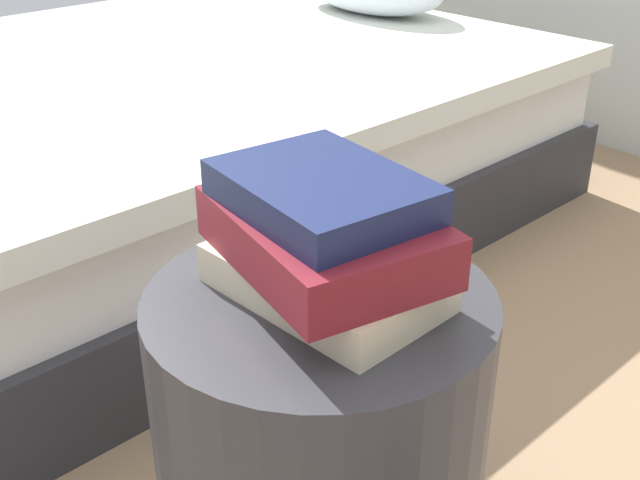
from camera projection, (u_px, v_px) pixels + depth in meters
The scene contains 5 objects.
bed at pixel (175, 136), 2.24m from camera, with size 1.64×2.09×0.62m.
side_table at pixel (320, 464), 1.06m from camera, with size 0.42×0.42×0.52m, color #333338.
book_cream at pixel (324, 276), 0.93m from camera, with size 0.27×0.17×0.05m, color beige.
book_maroon at pixel (327, 237), 0.90m from camera, with size 0.27×0.20×0.06m, color maroon.
book_navy at pixel (322, 191), 0.89m from camera, with size 0.23×0.18×0.04m, color #19234C.
Camera 1 is at (0.61, -0.52, 1.01)m, focal length 45.01 mm.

